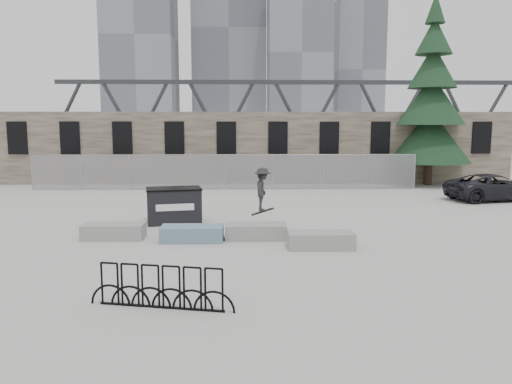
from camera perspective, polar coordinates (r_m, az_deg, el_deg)
The scene contains 14 objects.
ground at distance 16.55m, azimuth -5.08°, elevation -5.40°, with size 120.00×120.00×0.00m, color #B1B1AC.
stone_wall at distance 32.37m, azimuth -3.32°, elevation 5.13°, with size 36.00×2.58×4.50m.
chainlink_fence at distance 28.72m, azimuth -3.54°, elevation 2.34°, with size 22.06×0.06×2.02m.
planter_far_left at distance 17.17m, azimuth -15.94°, elevation -4.27°, with size 2.00×0.90×0.50m.
planter_center_left at distance 16.31m, azimuth -7.31°, elevation -4.66°, with size 2.00×0.90×0.50m.
planter_center_right at distance 16.50m, azimuth -0.01°, elevation -4.45°, with size 2.00×0.90×0.50m.
planter_offset at distance 15.42m, azimuth 7.41°, elevation -5.39°, with size 2.00×0.90×0.50m.
dumpster at distance 19.30m, azimuth -9.36°, elevation -1.50°, with size 2.27×1.64×1.35m.
bike_rack at distance 10.61m, azimuth -10.82°, elevation -10.68°, with size 3.08×0.69×0.90m.
spruce_tree at distance 32.65m, azimuth 19.37°, elevation 9.08°, with size 4.95×4.95×11.50m.
skyline_towers at distance 111.22m, azimuth -2.59°, elevation 16.63°, with size 58.00×28.00×48.00m.
truss_bridge at distance 71.63m, azimuth 5.79°, elevation 8.08°, with size 70.00×3.00×9.80m.
suv at distance 27.34m, azimuth 25.55°, elevation 0.49°, with size 2.16×4.68×1.30m, color black.
skateboarder at distance 17.18m, azimuth 0.75°, elevation 0.30°, with size 0.80×1.03×1.66m.
Camera 1 is at (1.06, -16.07, 3.78)m, focal length 35.00 mm.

